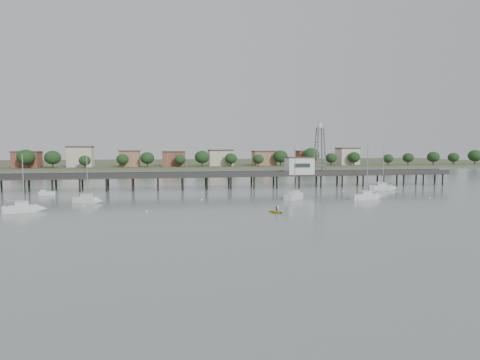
% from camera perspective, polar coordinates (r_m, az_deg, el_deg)
% --- Properties ---
extents(ground_plane, '(500.00, 500.00, 0.00)m').
position_cam_1_polar(ground_plane, '(59.93, 4.60, -7.05)').
color(ground_plane, gray).
rests_on(ground_plane, ground).
extents(pier, '(150.00, 5.00, 5.50)m').
position_cam_1_polar(pier, '(117.91, -3.13, 0.57)').
color(pier, '#2D2823').
rests_on(pier, ground).
extents(pier_building, '(8.40, 5.40, 5.30)m').
position_cam_1_polar(pier_building, '(123.57, 8.44, 2.05)').
color(pier_building, silver).
rests_on(pier_building, ground).
extents(lattice_tower, '(3.20, 3.20, 15.50)m').
position_cam_1_polar(lattice_tower, '(125.74, 11.27, 4.07)').
color(lattice_tower, slate).
rests_on(lattice_tower, ground).
extents(sailboat_d, '(8.38, 3.95, 13.36)m').
position_cam_1_polar(sailboat_d, '(99.60, 17.95, -2.22)').
color(sailboat_d, silver).
rests_on(sailboat_d, ground).
extents(sailboat_b, '(6.75, 4.53, 11.00)m').
position_cam_1_polar(sailboat_b, '(94.13, -20.54, -2.66)').
color(sailboat_b, silver).
rests_on(sailboat_b, ground).
extents(sailboat_c, '(6.92, 7.50, 13.11)m').
position_cam_1_polar(sailboat_c, '(96.88, 7.96, -2.22)').
color(sailboat_c, silver).
rests_on(sailboat_c, ground).
extents(sailboat_e, '(7.97, 3.74, 12.73)m').
position_cam_1_polar(sailboat_e, '(122.54, 19.99, -1.03)').
color(sailboat_e, silver).
rests_on(sailboat_e, ground).
extents(sailboat_a, '(7.07, 3.42, 11.39)m').
position_cam_1_polar(sailboat_a, '(85.92, -27.92, -3.58)').
color(sailboat_a, silver).
rests_on(sailboat_a, ground).
extents(white_tender, '(3.98, 1.69, 1.54)m').
position_cam_1_polar(white_tender, '(114.18, -25.77, -1.69)').
color(white_tender, silver).
rests_on(white_tender, ground).
extents(yellow_dinghy, '(1.89, 1.69, 2.76)m').
position_cam_1_polar(yellow_dinghy, '(75.09, 5.19, -4.68)').
color(yellow_dinghy, yellow).
rests_on(yellow_dinghy, ground).
extents(dinghy_occupant, '(0.48, 1.08, 0.25)m').
position_cam_1_polar(dinghy_occupant, '(75.09, 5.19, -4.68)').
color(dinghy_occupant, black).
rests_on(dinghy_occupant, ground).
extents(mooring_buoys, '(79.39, 27.37, 0.39)m').
position_cam_1_polar(mooring_buoys, '(90.33, 2.47, -3.04)').
color(mooring_buoys, beige).
rests_on(mooring_buoys, ground).
extents(far_shore, '(500.00, 170.00, 10.40)m').
position_cam_1_polar(far_shore, '(296.80, -7.68, 2.42)').
color(far_shore, '#475133').
rests_on(far_shore, ground).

